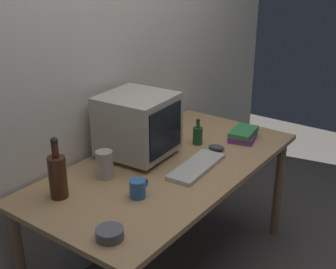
# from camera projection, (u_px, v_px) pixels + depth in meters

# --- Properties ---
(back_wall) EXTENTS (4.00, 0.08, 2.50)m
(back_wall) POSITION_uv_depth(u_px,v_px,m) (101.00, 66.00, 2.59)
(back_wall) COLOR silver
(back_wall) RESTS_ON ground
(desk) EXTENTS (1.68, 0.85, 0.76)m
(desk) POSITION_uv_depth(u_px,v_px,m) (168.00, 177.00, 2.54)
(desk) COLOR tan
(desk) RESTS_ON ground
(crt_monitor) EXTENTS (0.41, 0.41, 0.37)m
(crt_monitor) POSITION_uv_depth(u_px,v_px,m) (138.00, 125.00, 2.54)
(crt_monitor) COLOR #B2AD9E
(crt_monitor) RESTS_ON desk
(keyboard) EXTENTS (0.43, 0.18, 0.02)m
(keyboard) POSITION_uv_depth(u_px,v_px,m) (197.00, 167.00, 2.45)
(keyboard) COLOR beige
(keyboard) RESTS_ON desk
(computer_mouse) EXTENTS (0.08, 0.11, 0.04)m
(computer_mouse) POSITION_uv_depth(u_px,v_px,m) (217.00, 148.00, 2.68)
(computer_mouse) COLOR #3F3F47
(computer_mouse) RESTS_ON desk
(bottle_tall) EXTENTS (0.09, 0.09, 0.32)m
(bottle_tall) POSITION_uv_depth(u_px,v_px,m) (58.00, 175.00, 2.13)
(bottle_tall) COLOR #472314
(bottle_tall) RESTS_ON desk
(bottle_short) EXTENTS (0.06, 0.06, 0.17)m
(bottle_short) POSITION_uv_depth(u_px,v_px,m) (198.00, 135.00, 2.75)
(bottle_short) COLOR #1E4C23
(bottle_short) RESTS_ON desk
(book_stack) EXTENTS (0.24, 0.19, 0.07)m
(book_stack) POSITION_uv_depth(u_px,v_px,m) (243.00, 135.00, 2.83)
(book_stack) COLOR #843893
(book_stack) RESTS_ON desk
(mug) EXTENTS (0.12, 0.08, 0.09)m
(mug) POSITION_uv_depth(u_px,v_px,m) (138.00, 188.00, 2.16)
(mug) COLOR #3370B2
(mug) RESTS_ON desk
(cd_spindle) EXTENTS (0.12, 0.12, 0.04)m
(cd_spindle) POSITION_uv_depth(u_px,v_px,m) (110.00, 234.00, 1.85)
(cd_spindle) COLOR #595B66
(cd_spindle) RESTS_ON desk
(metal_canister) EXTENTS (0.09, 0.09, 0.15)m
(metal_canister) POSITION_uv_depth(u_px,v_px,m) (105.00, 164.00, 2.34)
(metal_canister) COLOR #B7B2A8
(metal_canister) RESTS_ON desk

